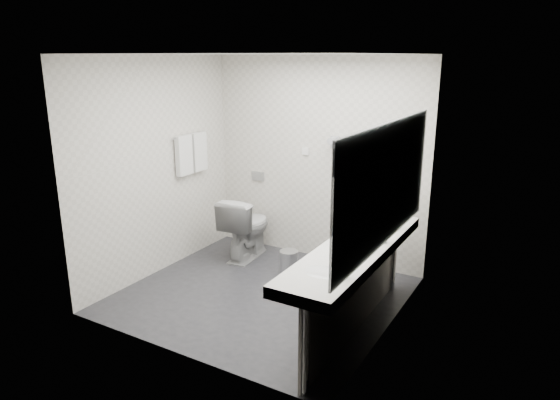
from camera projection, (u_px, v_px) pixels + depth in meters
The scene contains 31 objects.
floor at pixel (261, 295), 5.43m from camera, with size 2.80×2.80×0.00m, color #28282D.
ceiling at pixel (258, 54), 4.74m from camera, with size 2.80×2.80×0.00m, color silver.
wall_back at pixel (317, 160), 6.17m from camera, with size 2.80×2.80×0.00m, color silver.
wall_front at pixel (172, 217), 4.01m from camera, with size 2.80×2.80×0.00m, color silver.
wall_left at pixel (157, 168), 5.76m from camera, with size 2.60×2.60×0.00m, color silver.
wall_right at pixel (394, 202), 4.41m from camera, with size 2.60×2.60×0.00m, color silver.
vanity_counter at pixel (354, 251), 4.50m from camera, with size 0.55×2.20×0.10m, color white.
vanity_panel at pixel (355, 295), 4.61m from camera, with size 0.03×2.15×0.75m, color gray.
vanity_post_near at pixel (306, 351), 3.73m from camera, with size 0.06×0.06×0.75m, color silver.
vanity_post_far at pixel (394, 258), 5.45m from camera, with size 0.06×0.06×0.75m, color silver.
mirror at pixel (387, 185), 4.19m from camera, with size 0.02×2.20×1.05m, color #B2BCC6.
basin_near at pixel (323, 274), 3.95m from camera, with size 0.40×0.31×0.05m, color white.
basin_far at pixel (379, 227), 5.03m from camera, with size 0.40×0.31×0.05m, color white.
faucet_near at pixel (346, 268), 3.83m from camera, with size 0.04×0.04×0.15m, color silver.
faucet_far at pixel (399, 222), 4.91m from camera, with size 0.04×0.04×0.15m, color silver.
soap_bottle_a at pixel (354, 240), 4.50m from camera, with size 0.04×0.04×0.09m, color beige.
soap_bottle_b at pixel (359, 237), 4.58m from camera, with size 0.07×0.07×0.10m, color beige.
soap_bottle_c at pixel (371, 245), 4.35m from camera, with size 0.05×0.05×0.12m, color beige.
glass_left at pixel (384, 237), 4.55m from camera, with size 0.06×0.06×0.11m, color silver.
toilet at pixel (246, 227), 6.36m from camera, with size 0.45×0.79×0.80m, color white.
flush_plate at pixel (258, 176), 6.65m from camera, with size 0.18×0.02×0.12m, color #B2B5BA.
pedal_bin at pixel (289, 264), 5.85m from camera, with size 0.21×0.21×0.30m, color #B2B5BA.
bin_lid at pixel (289, 252), 5.81m from camera, with size 0.21×0.21×0.01m, color #B2B5BA.
towel_rail at pixel (190, 136), 6.11m from camera, with size 0.02×0.02×0.62m, color silver.
towel_near at pixel (184, 155), 6.05m from camera, with size 0.07×0.24×0.48m, color white.
towel_far at pixel (199, 152), 6.29m from camera, with size 0.07×0.24×0.48m, color white.
dryer_cradle at pixel (335, 142), 5.95m from camera, with size 0.10×0.04×0.14m, color #97999D.
dryer_barrel at pixel (333, 140), 5.88m from camera, with size 0.08×0.08×0.14m, color #97999D.
dryer_cord at pixel (334, 163), 6.01m from camera, with size 0.02×0.02×0.35m, color black.
switch_plate_a at pixel (305, 151), 6.20m from camera, with size 0.09×0.02×0.09m, color white.
switch_plate_b at pixel (359, 157), 5.86m from camera, with size 0.09×0.02×0.09m, color white.
Camera 1 is at (2.66, -4.16, 2.48)m, focal length 32.29 mm.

